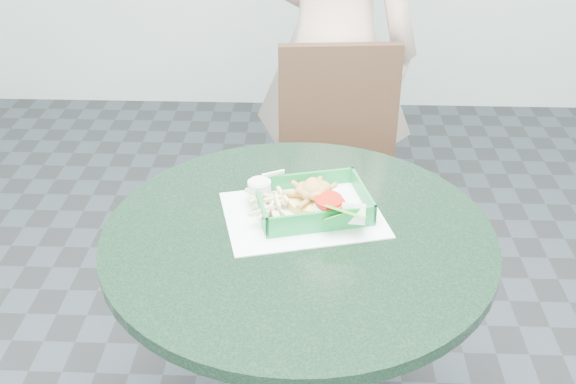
{
  "coord_description": "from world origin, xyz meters",
  "views": [
    {
      "loc": [
        0.02,
        -1.28,
        1.65
      ],
      "look_at": [
        -0.03,
        0.1,
        0.81
      ],
      "focal_mm": 42.0,
      "sensor_mm": 36.0,
      "label": 1
    }
  ],
  "objects_px": {
    "sauce_ramekin": "(265,187)",
    "food_basket": "(312,213)",
    "diner_person": "(334,21)",
    "cafe_table": "(298,295)",
    "dining_chair": "(337,166)",
    "crab_sandwich": "(313,200)"
  },
  "relations": [
    {
      "from": "dining_chair",
      "to": "sauce_ramekin",
      "type": "height_order",
      "value": "dining_chair"
    },
    {
      "from": "crab_sandwich",
      "to": "diner_person",
      "type": "bearing_deg",
      "value": 86.22
    },
    {
      "from": "cafe_table",
      "to": "food_basket",
      "type": "xyz_separation_m",
      "value": [
        0.03,
        0.08,
        0.19
      ]
    },
    {
      "from": "diner_person",
      "to": "sauce_ramekin",
      "type": "bearing_deg",
      "value": 93.27
    },
    {
      "from": "food_basket",
      "to": "sauce_ramekin",
      "type": "distance_m",
      "value": 0.14
    },
    {
      "from": "diner_person",
      "to": "food_basket",
      "type": "distance_m",
      "value": 0.99
    },
    {
      "from": "diner_person",
      "to": "crab_sandwich",
      "type": "relative_size",
      "value": 15.69
    },
    {
      "from": "cafe_table",
      "to": "sauce_ramekin",
      "type": "distance_m",
      "value": 0.28
    },
    {
      "from": "crab_sandwich",
      "to": "sauce_ramekin",
      "type": "relative_size",
      "value": 2.12
    },
    {
      "from": "cafe_table",
      "to": "dining_chair",
      "type": "height_order",
      "value": "dining_chair"
    },
    {
      "from": "diner_person",
      "to": "sauce_ramekin",
      "type": "distance_m",
      "value": 0.94
    },
    {
      "from": "sauce_ramekin",
      "to": "food_basket",
      "type": "bearing_deg",
      "value": -27.96
    },
    {
      "from": "cafe_table",
      "to": "crab_sandwich",
      "type": "distance_m",
      "value": 0.24
    },
    {
      "from": "diner_person",
      "to": "food_basket",
      "type": "relative_size",
      "value": 7.27
    },
    {
      "from": "crab_sandwich",
      "to": "dining_chair",
      "type": "bearing_deg",
      "value": 82.62
    },
    {
      "from": "crab_sandwich",
      "to": "sauce_ramekin",
      "type": "bearing_deg",
      "value": 153.89
    },
    {
      "from": "food_basket",
      "to": "crab_sandwich",
      "type": "height_order",
      "value": "crab_sandwich"
    },
    {
      "from": "dining_chair",
      "to": "diner_person",
      "type": "distance_m",
      "value": 0.51
    },
    {
      "from": "cafe_table",
      "to": "food_basket",
      "type": "distance_m",
      "value": 0.21
    },
    {
      "from": "cafe_table",
      "to": "diner_person",
      "type": "xyz_separation_m",
      "value": [
        0.1,
        1.05,
        0.36
      ]
    },
    {
      "from": "crab_sandwich",
      "to": "sauce_ramekin",
      "type": "distance_m",
      "value": 0.13
    },
    {
      "from": "cafe_table",
      "to": "dining_chair",
      "type": "bearing_deg",
      "value": 81.09
    }
  ]
}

